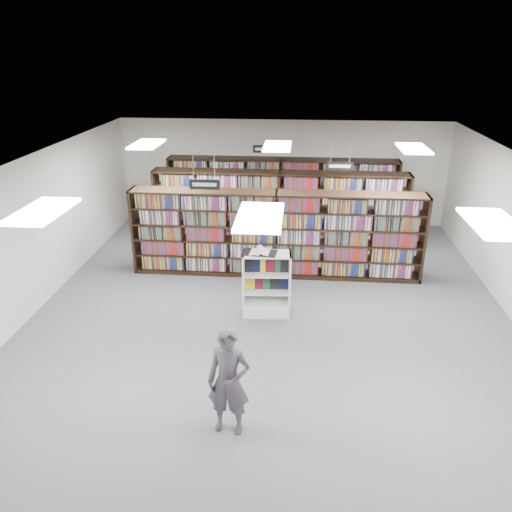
# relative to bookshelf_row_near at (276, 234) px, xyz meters

# --- Properties ---
(floor) EXTENTS (12.00, 12.00, 0.00)m
(floor) POSITION_rel_bookshelf_row_near_xyz_m (0.00, -2.00, -1.05)
(floor) COLOR #4A4A4E
(floor) RESTS_ON ground
(ceiling) EXTENTS (10.00, 12.00, 0.10)m
(ceiling) POSITION_rel_bookshelf_row_near_xyz_m (0.00, -2.00, 2.15)
(ceiling) COLOR white
(ceiling) RESTS_ON wall_back
(wall_back) EXTENTS (10.00, 0.10, 3.20)m
(wall_back) POSITION_rel_bookshelf_row_near_xyz_m (0.00, 4.00, 0.55)
(wall_back) COLOR silver
(wall_back) RESTS_ON ground
(wall_front) EXTENTS (10.00, 0.10, 3.20)m
(wall_front) POSITION_rel_bookshelf_row_near_xyz_m (0.00, -8.00, 0.55)
(wall_front) COLOR silver
(wall_front) RESTS_ON ground
(wall_left) EXTENTS (0.10, 12.00, 3.20)m
(wall_left) POSITION_rel_bookshelf_row_near_xyz_m (-5.00, -2.00, 0.55)
(wall_left) COLOR silver
(wall_left) RESTS_ON ground
(bookshelf_row_near) EXTENTS (7.00, 0.60, 2.10)m
(bookshelf_row_near) POSITION_rel_bookshelf_row_near_xyz_m (0.00, 0.00, 0.00)
(bookshelf_row_near) COLOR black
(bookshelf_row_near) RESTS_ON floor
(bookshelf_row_mid) EXTENTS (7.00, 0.60, 2.10)m
(bookshelf_row_mid) POSITION_rel_bookshelf_row_near_xyz_m (0.00, 2.00, 0.00)
(bookshelf_row_mid) COLOR black
(bookshelf_row_mid) RESTS_ON floor
(bookshelf_row_far) EXTENTS (7.00, 0.60, 2.10)m
(bookshelf_row_far) POSITION_rel_bookshelf_row_near_xyz_m (0.00, 3.70, 0.00)
(bookshelf_row_far) COLOR black
(bookshelf_row_far) RESTS_ON floor
(aisle_sign_left) EXTENTS (0.65, 0.02, 0.80)m
(aisle_sign_left) POSITION_rel_bookshelf_row_near_xyz_m (-1.50, -1.00, 1.48)
(aisle_sign_left) COLOR #B2B2B7
(aisle_sign_left) RESTS_ON ceiling
(aisle_sign_right) EXTENTS (0.65, 0.02, 0.80)m
(aisle_sign_right) POSITION_rel_bookshelf_row_near_xyz_m (1.50, 1.00, 1.48)
(aisle_sign_right) COLOR #B2B2B7
(aisle_sign_right) RESTS_ON ceiling
(aisle_sign_center) EXTENTS (0.65, 0.02, 0.80)m
(aisle_sign_center) POSITION_rel_bookshelf_row_near_xyz_m (-0.50, 3.00, 1.48)
(aisle_sign_center) COLOR #B2B2B7
(aisle_sign_center) RESTS_ON ceiling
(troffer_front_left) EXTENTS (0.60, 1.20, 0.04)m
(troffer_front_left) POSITION_rel_bookshelf_row_near_xyz_m (-3.00, -5.00, 2.11)
(troffer_front_left) COLOR white
(troffer_front_left) RESTS_ON ceiling
(troffer_front_center) EXTENTS (0.60, 1.20, 0.04)m
(troffer_front_center) POSITION_rel_bookshelf_row_near_xyz_m (0.00, -5.00, 2.11)
(troffer_front_center) COLOR white
(troffer_front_center) RESTS_ON ceiling
(troffer_front_right) EXTENTS (0.60, 1.20, 0.04)m
(troffer_front_right) POSITION_rel_bookshelf_row_near_xyz_m (3.00, -5.00, 2.11)
(troffer_front_right) COLOR white
(troffer_front_right) RESTS_ON ceiling
(troffer_back_left) EXTENTS (0.60, 1.20, 0.04)m
(troffer_back_left) POSITION_rel_bookshelf_row_near_xyz_m (-3.00, 0.00, 2.11)
(troffer_back_left) COLOR white
(troffer_back_left) RESTS_ON ceiling
(troffer_back_center) EXTENTS (0.60, 1.20, 0.04)m
(troffer_back_center) POSITION_rel_bookshelf_row_near_xyz_m (0.00, 0.00, 2.11)
(troffer_back_center) COLOR white
(troffer_back_center) RESTS_ON ceiling
(troffer_back_right) EXTENTS (0.60, 1.20, 0.04)m
(troffer_back_right) POSITION_rel_bookshelf_row_near_xyz_m (3.00, 0.00, 2.11)
(troffer_back_right) COLOR white
(troffer_back_right) RESTS_ON ceiling
(endcap_display) EXTENTS (1.02, 0.55, 1.38)m
(endcap_display) POSITION_rel_bookshelf_row_near_xyz_m (-0.09, -1.97, -0.57)
(endcap_display) COLOR white
(endcap_display) RESTS_ON floor
(open_book) EXTENTS (0.71, 0.45, 0.13)m
(open_book) POSITION_rel_bookshelf_row_near_xyz_m (-0.24, -2.01, 0.36)
(open_book) COLOR black
(open_book) RESTS_ON endcap_display
(shopper) EXTENTS (0.65, 0.46, 1.71)m
(shopper) POSITION_rel_bookshelf_row_near_xyz_m (-0.40, -5.50, -0.20)
(shopper) COLOR #48444E
(shopper) RESTS_ON floor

